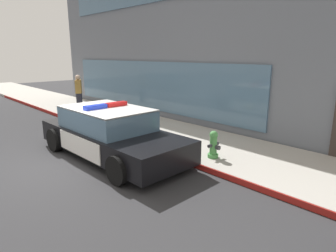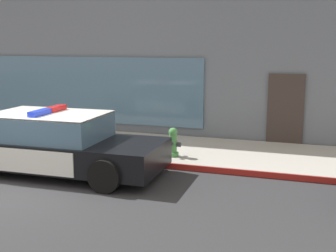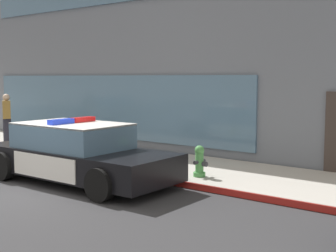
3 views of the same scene
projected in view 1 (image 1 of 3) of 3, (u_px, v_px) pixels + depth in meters
ground at (70, 162)px, 7.78m from camera, size 48.00×48.00×0.00m
sidewalk at (170, 134)px, 10.20m from camera, size 48.00×3.04×0.15m
curb_red_paint at (134, 143)px, 9.18m from camera, size 28.80×0.04×0.14m
storefront_building at (260, 34)px, 14.39m from camera, size 19.68×10.69×7.53m
police_cruiser at (110, 133)px, 8.08m from camera, size 4.93×2.16×1.49m
fire_hydrant at (213, 145)px, 7.63m from camera, size 0.34×0.39×0.73m
pedestrian_on_sidewalk at (79, 93)px, 13.87m from camera, size 0.48×0.44×1.71m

